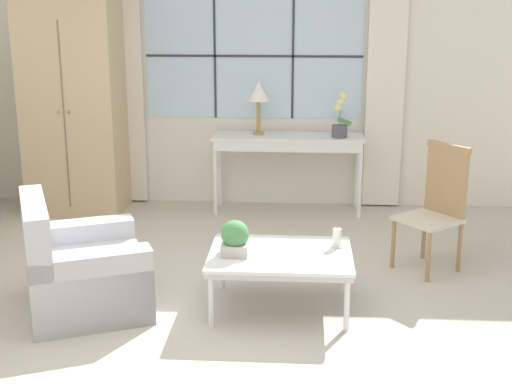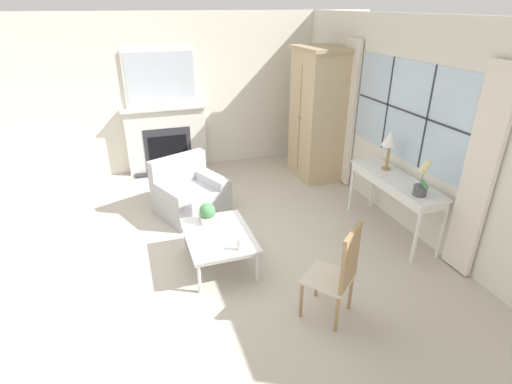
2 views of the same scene
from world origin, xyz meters
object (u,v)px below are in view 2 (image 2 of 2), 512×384
object	(u,v)px
potted_orchid	(422,182)
coffee_table	(219,237)
fireplace	(166,134)
table_lamp	(390,140)
potted_plant_small	(207,213)
pillar_candle	(240,245)
console_table	(396,184)
armchair_upholstered	(190,196)
armoire	(317,114)
side_chair_wooden	(339,270)

from	to	relation	value
potted_orchid	coffee_table	bearing A→B (deg)	-102.36
fireplace	table_lamp	xyz separation A→B (m)	(2.98, 2.68, 0.51)
potted_plant_small	pillar_candle	distance (m)	0.76
coffee_table	pillar_candle	distance (m)	0.45
console_table	armchair_upholstered	xyz separation A→B (m)	(-1.44, -2.54, -0.45)
coffee_table	pillar_candle	size ratio (longest dim) A/B	6.69
table_lamp	pillar_candle	xyz separation A→B (m)	(0.72, -2.34, -0.74)
fireplace	armoire	world-z (taller)	armoire
armoire	console_table	bearing A→B (deg)	2.49
console_table	armchair_upholstered	distance (m)	2.96
console_table	side_chair_wooden	world-z (taller)	side_chair_wooden
console_table	table_lamp	distance (m)	0.60
console_table	table_lamp	bearing A→B (deg)	171.83
coffee_table	pillar_candle	xyz separation A→B (m)	(0.41, 0.14, 0.11)
potted_orchid	fireplace	bearing A→B (deg)	-146.01
armoire	table_lamp	xyz separation A→B (m)	(1.90, 0.14, 0.10)
armoire	side_chair_wooden	world-z (taller)	armoire
coffee_table	console_table	bearing A→B (deg)	90.10
armoire	coffee_table	size ratio (longest dim) A/B	2.21
armchair_upholstered	potted_plant_small	size ratio (longest dim) A/B	4.61
side_chair_wooden	coffee_table	xyz separation A→B (m)	(-1.26, -0.90, -0.19)
armoire	potted_orchid	world-z (taller)	armoire
armoire	console_table	xyz separation A→B (m)	(2.20, 0.10, -0.41)
console_table	coffee_table	size ratio (longest dim) A/B	1.52
fireplace	table_lamp	size ratio (longest dim) A/B	3.98
fireplace	potted_plant_small	bearing A→B (deg)	2.50
potted_plant_small	potted_orchid	bearing A→B (deg)	70.90
armchair_upholstered	coffee_table	distance (m)	1.45
fireplace	side_chair_wooden	size ratio (longest dim) A/B	2.10
table_lamp	armchair_upholstered	distance (m)	2.98
fireplace	pillar_candle	bearing A→B (deg)	5.11
armchair_upholstered	side_chair_wooden	bearing A→B (deg)	20.25
fireplace	console_table	world-z (taller)	fireplace
armoire	potted_orchid	xyz separation A→B (m)	(2.73, 0.03, -0.15)
console_table	potted_plant_small	world-z (taller)	console_table
fireplace	potted_orchid	xyz separation A→B (m)	(3.81, 2.57, 0.27)
side_chair_wooden	coffee_table	world-z (taller)	side_chair_wooden
fireplace	armoire	bearing A→B (deg)	66.92
potted_orchid	table_lamp	bearing A→B (deg)	172.79
potted_orchid	potted_plant_small	xyz separation A→B (m)	(-0.84, -2.44, -0.44)
fireplace	coffee_table	bearing A→B (deg)	3.24
console_table	potted_plant_small	size ratio (longest dim) A/B	6.16
armoire	pillar_candle	distance (m)	3.48
armoire	armchair_upholstered	bearing A→B (deg)	-72.60
coffee_table	side_chair_wooden	bearing A→B (deg)	35.45
side_chair_wooden	coffee_table	distance (m)	1.56
fireplace	coffee_table	size ratio (longest dim) A/B	2.14
table_lamp	armoire	bearing A→B (deg)	-175.78
potted_plant_small	pillar_candle	bearing A→B (deg)	15.41
armoire	potted_plant_small	bearing A→B (deg)	-51.91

